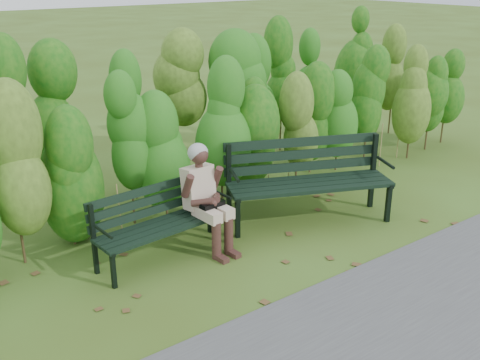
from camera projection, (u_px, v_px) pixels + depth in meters
ground at (258, 250)px, 6.40m from camera, size 80.00×80.00×0.00m
footpath at (418, 349)px, 4.74m from camera, size 60.00×2.50×0.01m
hedge_band at (172, 111)px, 7.35m from camera, size 11.04×1.67×2.42m
leaf_litter at (244, 261)px, 6.16m from camera, size 5.73×2.04×0.01m
bench_left at (161, 217)px, 6.14m from camera, size 1.61×0.64×0.79m
bench_right at (307, 174)px, 7.02m from camera, size 2.13×1.40×1.02m
seated_woman at (205, 192)px, 6.25m from camera, size 0.50×0.74×1.22m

